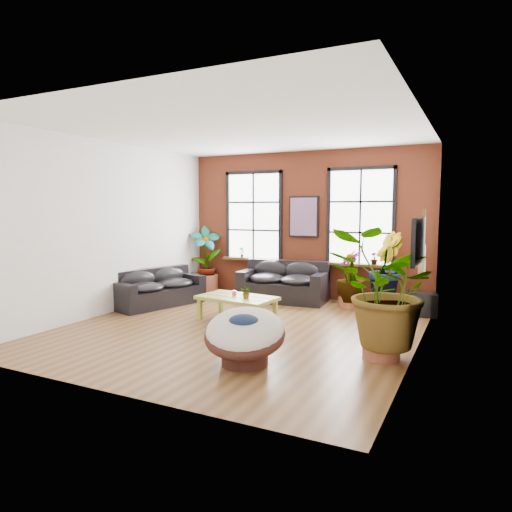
{
  "coord_description": "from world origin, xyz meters",
  "views": [
    {
      "loc": [
        3.79,
        -7.11,
        2.15
      ],
      "look_at": [
        0.0,
        0.6,
        1.25
      ],
      "focal_mm": 32.0,
      "sensor_mm": 36.0,
      "label": 1
    }
  ],
  "objects": [
    {
      "name": "floor_plant_right_wall",
      "position": [
        2.61,
        -0.63,
        1.01
      ],
      "size": [
        1.99,
        1.91,
        1.7
      ],
      "primitive_type": "imported",
      "rotation": [
        0.0,
        0.0,
        3.67
      ],
      "color": "#1E5316",
      "rests_on": "ground"
    },
    {
      "name": "sill_plant_left",
      "position": [
        -1.65,
        3.13,
        1.04
      ],
      "size": [
        0.17,
        0.17,
        0.27
      ],
      "primitive_type": "imported",
      "rotation": [
        0.0,
        0.0,
        0.79
      ],
      "color": "#1E5316",
      "rests_on": "room"
    },
    {
      "name": "pot_mid",
      "position": [
        1.29,
        2.55,
        0.16
      ],
      "size": [
        0.55,
        0.55,
        0.32
      ],
      "rotation": [
        0.0,
        0.0,
        0.3
      ],
      "color": "#9A4C32",
      "rests_on": "ground"
    },
    {
      "name": "pot_back_left",
      "position": [
        -2.58,
        2.92,
        0.21
      ],
      "size": [
        0.66,
        0.66,
        0.42
      ],
      "rotation": [
        0.0,
        0.0,
        0.17
      ],
      "color": "#9A4C32",
      "rests_on": "ground"
    },
    {
      "name": "pot_right_wall",
      "position": [
        2.6,
        -0.61,
        0.2
      ],
      "size": [
        0.58,
        0.58,
        0.39
      ],
      "rotation": [
        0.0,
        0.0,
        -0.09
      ],
      "color": "#9A4C32",
      "rests_on": "ground"
    },
    {
      "name": "floor_plant_back_left",
      "position": [
        -2.6,
        2.91,
        0.93
      ],
      "size": [
        0.98,
        0.94,
        1.55
      ],
      "primitive_type": "imported",
      "rotation": [
        0.0,
        0.0,
        0.67
      ],
      "color": "#1E5316",
      "rests_on": "ground"
    },
    {
      "name": "table_plant",
      "position": [
        -0.08,
        0.36,
        0.59
      ],
      "size": [
        0.23,
        0.2,
        0.24
      ],
      "primitive_type": "imported",
      "rotation": [
        0.0,
        0.0,
        0.05
      ],
      "color": "#1E5316",
      "rests_on": "coffee_table"
    },
    {
      "name": "pot_back_right",
      "position": [
        2.03,
        2.63,
        0.19
      ],
      "size": [
        0.68,
        0.68,
        0.38
      ],
      "rotation": [
        0.0,
        0.0,
        -0.38
      ],
      "color": "#9A4C32",
      "rests_on": "ground"
    },
    {
      "name": "sofa_back",
      "position": [
        -0.26,
        2.6,
        0.42
      ],
      "size": [
        2.07,
        1.13,
        0.92
      ],
      "rotation": [
        0.0,
        0.0,
        0.08
      ],
      "color": "black",
      "rests_on": "ground"
    },
    {
      "name": "tv_wall_unit",
      "position": [
        2.93,
        0.6,
        1.54
      ],
      "size": [
        0.13,
        1.86,
        1.2
      ],
      "color": "black",
      "rests_on": "room"
    },
    {
      "name": "room",
      "position": [
        0.0,
        0.15,
        1.75
      ],
      "size": [
        6.04,
        6.54,
        3.54
      ],
      "color": "brown",
      "rests_on": "ground"
    },
    {
      "name": "sill_plant_right",
      "position": [
        1.7,
        3.13,
        1.04
      ],
      "size": [
        0.19,
        0.19,
        0.27
      ],
      "primitive_type": "imported",
      "rotation": [
        0.0,
        0.0,
        3.49
      ],
      "color": "#1E5316",
      "rests_on": "room"
    },
    {
      "name": "papasan_chair",
      "position": [
        0.96,
        -1.7,
        0.43
      ],
      "size": [
        1.39,
        1.4,
        0.84
      ],
      "rotation": [
        0.0,
        0.0,
        0.29
      ],
      "color": "#3F1D16",
      "rests_on": "ground"
    },
    {
      "name": "coffee_table",
      "position": [
        -0.32,
        0.44,
        0.42
      ],
      "size": [
        1.56,
        1.01,
        0.57
      ],
      "rotation": [
        0.0,
        0.0,
        -0.12
      ],
      "color": "olive",
      "rests_on": "ground"
    },
    {
      "name": "floor_plant_back_right",
      "position": [
        2.02,
        2.64,
        0.91
      ],
      "size": [
        0.81,
        0.94,
        1.51
      ],
      "primitive_type": "imported",
      "rotation": [
        0.0,
        0.0,
        1.76
      ],
      "color": "#1E5316",
      "rests_on": "ground"
    },
    {
      "name": "sofa_left",
      "position": [
        -2.59,
        0.9,
        0.36
      ],
      "size": [
        1.39,
        2.19,
        0.8
      ],
      "rotation": [
        0.0,
        0.0,
        1.28
      ],
      "color": "black",
      "rests_on": "ground"
    },
    {
      "name": "poster",
      "position": [
        0.0,
        3.18,
        1.95
      ],
      "size": [
        0.74,
        0.06,
        0.98
      ],
      "color": "black",
      "rests_on": "room"
    },
    {
      "name": "floor_plant_mid",
      "position": [
        1.33,
        2.53,
        0.7
      ],
      "size": [
        0.87,
        0.87,
        1.12
      ],
      "primitive_type": "imported",
      "rotation": [
        0.0,
        0.0,
        5.28
      ],
      "color": "#1E5316",
      "rests_on": "ground"
    },
    {
      "name": "media_box",
      "position": [
        2.81,
        2.46,
        0.24
      ],
      "size": [
        0.63,
        0.55,
        0.47
      ],
      "rotation": [
        0.0,
        0.0,
        0.16
      ],
      "color": "black",
      "rests_on": "ground"
    }
  ]
}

